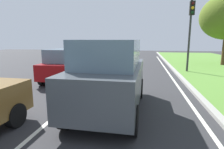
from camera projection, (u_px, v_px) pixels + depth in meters
name	position (u px, v px, depth m)	size (l,w,h in m)	color
ground_plane	(109.00, 81.00, 10.46)	(60.00, 60.00, 0.00)	#2D2D30
lane_line_center	(97.00, 81.00, 10.58)	(0.12, 32.00, 0.01)	silver
lane_line_right_edge	(176.00, 84.00, 9.86)	(0.12, 32.00, 0.01)	silver
curb_right	(186.00, 83.00, 9.76)	(0.24, 48.00, 0.12)	#9E9B93
car_suv_ahead	(110.00, 75.00, 5.94)	(2.06, 4.55, 2.28)	#474C51
car_hatchback_far	(66.00, 65.00, 10.37)	(1.79, 3.73, 1.78)	maroon
traffic_light_near_right	(191.00, 22.00, 12.64)	(0.32, 0.50, 5.18)	#2D2D2D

